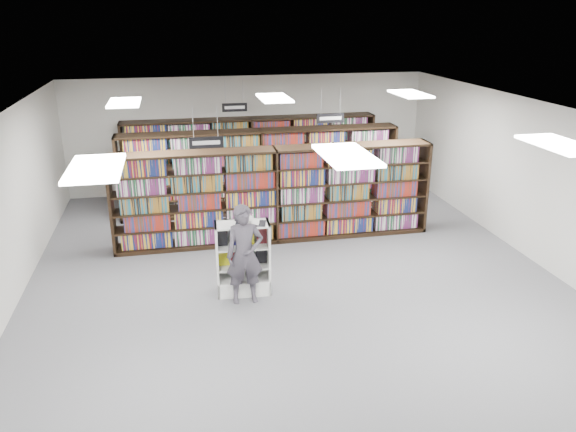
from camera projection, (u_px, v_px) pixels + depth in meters
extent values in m
plane|color=#5B5B60|center=(294.00, 278.00, 10.83)|extent=(12.00, 12.00, 0.00)
cube|color=white|center=(295.00, 112.00, 9.73)|extent=(10.00, 12.00, 0.10)
cube|color=silver|center=(249.00, 134.00, 15.80)|extent=(10.00, 0.10, 3.20)
cube|color=silver|center=(445.00, 418.00, 4.77)|extent=(10.00, 0.10, 3.20)
cube|color=silver|center=(2.00, 219.00, 9.33)|extent=(0.10, 12.00, 3.20)
cube|color=silver|center=(538.00, 184.00, 11.23)|extent=(0.10, 12.00, 3.20)
cube|color=black|center=(275.00, 195.00, 12.31)|extent=(7.00, 0.60, 2.10)
cube|color=maroon|center=(275.00, 195.00, 12.31)|extent=(6.88, 0.42, 1.98)
cube|color=black|center=(261.00, 171.00, 14.15)|extent=(7.00, 0.60, 2.10)
cube|color=maroon|center=(261.00, 171.00, 14.15)|extent=(6.88, 0.42, 1.98)
cube|color=black|center=(251.00, 155.00, 15.71)|extent=(7.00, 0.60, 2.10)
cube|color=maroon|center=(251.00, 155.00, 15.71)|extent=(6.88, 0.42, 1.98)
cylinder|color=#B2B2B7|center=(193.00, 122.00, 10.42)|extent=(0.01, 0.01, 0.58)
cylinder|color=#B2B2B7|center=(217.00, 121.00, 10.51)|extent=(0.01, 0.01, 0.58)
cube|color=black|center=(206.00, 143.00, 10.60)|extent=(0.65, 0.02, 0.22)
cube|color=white|center=(206.00, 143.00, 10.59)|extent=(0.52, 0.00, 0.08)
cylinder|color=#B2B2B7|center=(321.00, 101.00, 12.83)|extent=(0.01, 0.01, 0.58)
cylinder|color=#B2B2B7|center=(340.00, 101.00, 12.92)|extent=(0.01, 0.01, 0.58)
cube|color=black|center=(330.00, 118.00, 13.01)|extent=(0.65, 0.02, 0.22)
cube|color=white|center=(330.00, 118.00, 13.00)|extent=(0.52, 0.00, 0.08)
cylinder|color=#B2B2B7|center=(225.00, 92.00, 14.29)|extent=(0.01, 0.01, 0.58)
cylinder|color=#B2B2B7|center=(243.00, 91.00, 14.38)|extent=(0.01, 0.01, 0.58)
cube|color=black|center=(235.00, 107.00, 14.47)|extent=(0.65, 0.02, 0.22)
cube|color=white|center=(235.00, 107.00, 14.46)|extent=(0.52, 0.00, 0.08)
cube|color=white|center=(95.00, 168.00, 6.42)|extent=(0.60, 1.20, 0.04)
cube|color=white|center=(346.00, 155.00, 6.99)|extent=(0.60, 1.20, 0.04)
cube|color=white|center=(560.00, 144.00, 7.56)|extent=(0.60, 1.20, 0.04)
cube|color=white|center=(124.00, 103.00, 11.02)|extent=(0.60, 1.20, 0.04)
cube|color=white|center=(274.00, 98.00, 11.59)|extent=(0.60, 1.20, 0.04)
cube|color=white|center=(410.00, 94.00, 12.16)|extent=(0.60, 1.20, 0.04)
cube|color=white|center=(244.00, 285.00, 10.25)|extent=(0.99, 0.53, 0.29)
cube|color=white|center=(217.00, 260.00, 10.01)|extent=(0.07, 0.48, 1.35)
cube|color=white|center=(268.00, 257.00, 10.14)|extent=(0.07, 0.48, 1.35)
cube|color=white|center=(242.00, 253.00, 10.28)|extent=(0.96, 0.08, 1.35)
cube|color=white|center=(242.00, 224.00, 9.84)|extent=(0.99, 0.53, 0.03)
cube|color=white|center=(243.00, 266.00, 10.12)|extent=(0.90, 0.49, 0.02)
cube|color=white|center=(243.00, 246.00, 9.99)|extent=(0.90, 0.49, 0.02)
cube|color=black|center=(222.00, 238.00, 9.93)|extent=(0.20, 0.08, 0.29)
cube|color=#131336|center=(235.00, 237.00, 9.96)|extent=(0.20, 0.08, 0.29)
cube|color=yellow|center=(249.00, 236.00, 10.00)|extent=(0.20, 0.08, 0.29)
cube|color=maroon|center=(262.00, 236.00, 10.03)|extent=(0.20, 0.08, 0.29)
cube|color=yellow|center=(224.00, 258.00, 10.07)|extent=(0.21, 0.07, 0.27)
cube|color=maroon|center=(236.00, 257.00, 10.10)|extent=(0.21, 0.07, 0.27)
cube|color=#194526|center=(249.00, 257.00, 10.13)|extent=(0.21, 0.07, 0.27)
cube|color=black|center=(262.00, 256.00, 10.16)|extent=(0.21, 0.07, 0.27)
cube|color=black|center=(251.00, 223.00, 9.83)|extent=(0.58, 0.42, 0.01)
cube|color=white|center=(243.00, 223.00, 9.80)|extent=(0.29, 0.33, 0.05)
cube|color=white|center=(258.00, 222.00, 9.85)|extent=(0.29, 0.33, 0.06)
cylinder|color=white|center=(249.00, 221.00, 9.81)|extent=(0.16, 0.29, 0.10)
imported|color=#444049|center=(245.00, 255.00, 9.69)|extent=(0.66, 0.44, 1.79)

